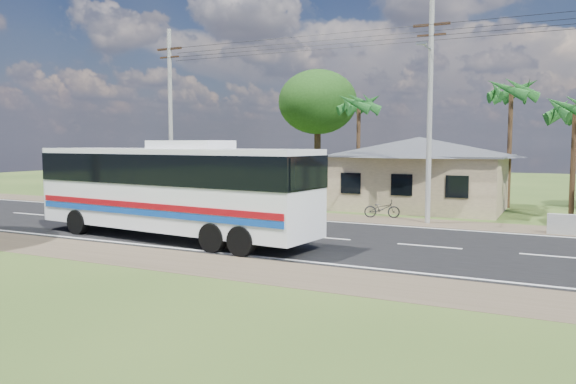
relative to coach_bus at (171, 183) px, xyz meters
The scene contains 11 objects.
ground 6.76m from the coach_bus, 29.01° to the left, with size 120.00×120.00×0.00m, color #2C4719.
road 6.76m from the coach_bus, 29.01° to the left, with size 120.00×16.00×0.03m.
house 17.35m from the coach_bus, 67.84° to the left, with size 12.40×10.00×5.00m.
utility_poles 13.06m from the coach_bus, 49.33° to the left, with size 32.80×2.22×11.00m.
palm_near 20.87m from the coach_bus, 43.09° to the left, with size 2.80×2.80×6.70m.
palm_mid 22.39m from the coach_bus, 58.14° to the left, with size 2.80×2.80×8.20m.
palm_far 19.62m from the coach_bus, 85.37° to the left, with size 2.80×2.80×7.70m.
tree_behind_house 21.74m from the coach_bus, 96.65° to the left, with size 6.00×6.00×9.61m.
coach_bus is the anchor object (origin of this frame).
motorcycle 12.20m from the coach_bus, 60.69° to the left, with size 0.66×1.89×1.00m, color black.
small_car 12.12m from the coach_bus, 150.37° to the left, with size 1.73×4.29×1.46m, color #303033.
Camera 1 is at (9.11, -21.75, 4.03)m, focal length 35.00 mm.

